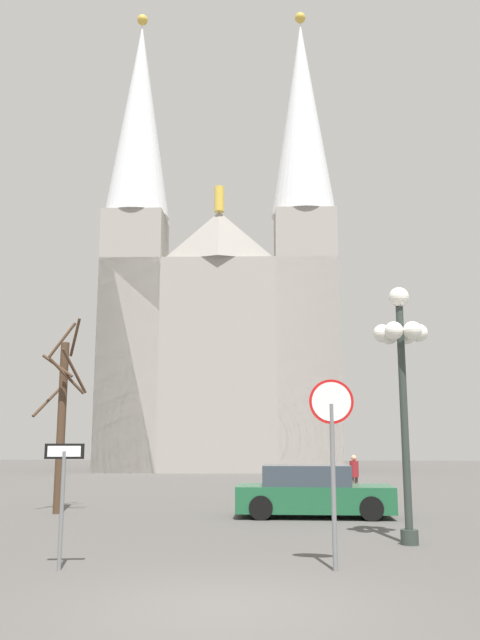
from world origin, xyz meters
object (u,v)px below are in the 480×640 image
cathedral (221,321)px  street_lamp (402,358)px  pedestrian_walking (354,473)px  parked_car_near_green (312,492)px  bare_tree (62,416)px  stop_sign (332,435)px  one_way_arrow_sign (63,487)px

cathedral → street_lamp: cathedral is taller
pedestrian_walking → parked_car_near_green: bearing=-107.1°
bare_tree → parked_car_near_green: size_ratio=1.34×
stop_sign → one_way_arrow_sign: (-4.52, -0.27, -0.85)m
cathedral → bare_tree: bearing=-94.1°
cathedral → parked_car_near_green: size_ratio=7.85×
bare_tree → stop_sign: bearing=-46.5°
street_lamp → bare_tree: 10.48m
pedestrian_walking → one_way_arrow_sign: bearing=-114.7°
cathedral → one_way_arrow_sign: 36.39m
one_way_arrow_sign → bare_tree: (-2.92, 8.10, 1.47)m
stop_sign → bare_tree: (-7.44, 7.83, 0.62)m
stop_sign → bare_tree: size_ratio=0.54×
cathedral → bare_tree: (-1.96, -27.09, -7.76)m
street_lamp → parked_car_near_green: (-1.80, 4.71, -3.16)m
cathedral → pedestrian_walking: 24.88m
stop_sign → one_way_arrow_sign: stop_sign is taller
cathedral → one_way_arrow_sign: cathedral is taller
street_lamp → pedestrian_walking: 10.68m
street_lamp → parked_car_near_green: bearing=110.9°
cathedral → bare_tree: size_ratio=5.86×
stop_sign → parked_car_near_green: (-0.10, 7.53, -1.51)m
one_way_arrow_sign → bare_tree: bare_tree is taller
cathedral → stop_sign: 36.33m
cathedral → bare_tree: 28.24m
stop_sign → pedestrian_walking: (1.62, 13.10, -1.24)m
cathedral → street_lamp: size_ratio=6.26×
cathedral → pedestrian_walking: cathedral is taller
cathedral → parked_car_near_green: (5.39, -27.38, -9.90)m
one_way_arrow_sign → street_lamp: size_ratio=0.38×
stop_sign → pedestrian_walking: stop_sign is taller
bare_tree → parked_car_near_green: bearing=-2.3°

